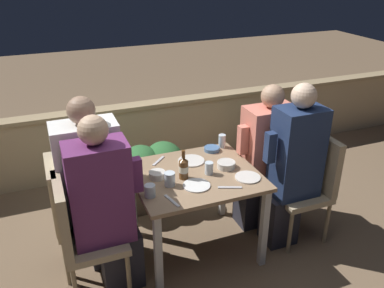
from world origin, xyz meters
TOP-DOWN VIEW (x-y plane):
  - ground_plane at (0.00, 0.00)m, footprint 16.00×16.00m
  - parapet_wall at (0.00, 1.55)m, footprint 9.00×0.18m
  - dining_table at (0.00, 0.00)m, footprint 0.93×0.82m
  - planter_hedge at (-0.22, 0.78)m, footprint 0.81×0.47m
  - chair_left_near at (-0.90, -0.15)m, footprint 0.42×0.42m
  - person_purple_stripe at (-0.70, -0.15)m, footprint 0.49×0.26m
  - chair_left_far at (-0.93, 0.14)m, footprint 0.42×0.42m
  - person_white_polo at (-0.73, 0.14)m, footprint 0.51×0.26m
  - chair_right_near at (0.96, -0.15)m, footprint 0.42×0.42m
  - person_navy_jumper at (0.77, -0.15)m, footprint 0.47×0.26m
  - chair_right_far at (0.90, 0.15)m, footprint 0.42×0.42m
  - person_coral_top at (0.70, 0.15)m, footprint 0.50×0.26m
  - beer_bottle at (-0.10, -0.03)m, footprint 0.07×0.07m
  - plate_0 at (0.05, 0.20)m, footprint 0.21×0.21m
  - plate_1 at (-0.06, -0.17)m, footprint 0.20×0.20m
  - plate_2 at (0.34, -0.20)m, footprint 0.19×0.19m
  - bowl_0 at (-0.28, 0.05)m, footprint 0.12×0.12m
  - bowl_1 at (0.28, 0.31)m, footprint 0.13×0.13m
  - bowl_2 at (0.26, -0.00)m, footprint 0.14×0.14m
  - glass_cup_0 at (0.39, 0.34)m, footprint 0.06×0.06m
  - glass_cup_1 at (-0.40, -0.18)m, footprint 0.08×0.08m
  - glass_cup_2 at (-0.23, -0.09)m, footprint 0.08×0.08m
  - glass_cup_3 at (0.10, -0.04)m, footprint 0.06×0.06m
  - fork_0 at (0.15, -0.28)m, footprint 0.17×0.08m
  - fork_1 at (-0.20, 0.29)m, footprint 0.14×0.13m
  - fork_2 at (-0.28, -0.29)m, footprint 0.06×0.17m
  - potted_plant at (1.05, 0.85)m, footprint 0.39×0.39m

SIDE VIEW (x-z plane):
  - ground_plane at x=0.00m, z-range 0.00..0.00m
  - planter_hedge at x=-0.22m, z-range 0.04..0.65m
  - parapet_wall at x=0.00m, z-range 0.01..0.75m
  - potted_plant at x=1.05m, z-range 0.09..0.85m
  - chair_left_near at x=-0.90m, z-range 0.08..0.99m
  - chair_left_far at x=-0.93m, z-range 0.08..0.99m
  - chair_right_near at x=0.96m, z-range 0.08..0.99m
  - chair_right_far at x=0.90m, z-range 0.08..0.99m
  - dining_table at x=0.00m, z-range 0.26..0.96m
  - person_coral_top at x=0.70m, z-range 0.00..1.28m
  - person_purple_stripe at x=-0.70m, z-range 0.00..1.34m
  - person_white_polo at x=-0.73m, z-range 0.00..1.36m
  - person_navy_jumper at x=0.77m, z-range 0.01..1.37m
  - fork_0 at x=0.15m, z-range 0.70..0.71m
  - fork_1 at x=-0.20m, z-range 0.70..0.71m
  - fork_2 at x=-0.28m, z-range 0.70..0.71m
  - plate_0 at x=0.05m, z-range 0.70..0.71m
  - plate_1 at x=-0.06m, z-range 0.70..0.71m
  - plate_2 at x=0.34m, z-range 0.70..0.71m
  - bowl_1 at x=0.28m, z-range 0.71..0.74m
  - bowl_0 at x=-0.28m, z-range 0.71..0.76m
  - bowl_2 at x=0.26m, z-range 0.71..0.76m
  - glass_cup_1 at x=-0.40m, z-range 0.70..0.79m
  - glass_cup_3 at x=0.10m, z-range 0.70..0.80m
  - glass_cup_2 at x=-0.23m, z-range 0.70..0.81m
  - glass_cup_0 at x=0.39m, z-range 0.70..0.82m
  - beer_bottle at x=-0.10m, z-range 0.68..0.91m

